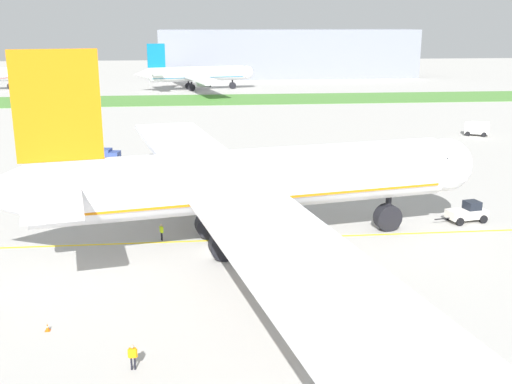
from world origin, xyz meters
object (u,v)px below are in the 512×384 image
object	(u,v)px
airliner_foreground	(242,182)
parked_airliner_far_centre	(196,74)
pushback_tug	(467,212)
service_truck_fuel_bowser	(477,128)
service_truck_catering_van	(102,157)
ground_crew_wingwalker_port	(311,336)
ground_crew_wingwalker_starboard	(162,231)
ground_crew_marshaller_front	(133,355)
traffic_cone_near_nose	(47,327)

from	to	relation	value
airliner_foreground	parked_airliner_far_centre	size ratio (longest dim) A/B	1.31
pushback_tug	service_truck_fuel_bowser	size ratio (longest dim) A/B	1.23
service_truck_catering_van	ground_crew_wingwalker_port	bearing A→B (deg)	-69.45
ground_crew_wingwalker_starboard	parked_airliner_far_centre	distance (m)	139.31
service_truck_fuel_bowser	ground_crew_wingwalker_port	bearing A→B (deg)	-121.63
airliner_foreground	ground_crew_wingwalker_starboard	size ratio (longest dim) A/B	45.98
ground_crew_marshaller_front	traffic_cone_near_nose	xyz separation A→B (m)	(-6.44, 5.70, -0.76)
ground_crew_wingwalker_starboard	service_truck_fuel_bowser	xyz separation A→B (m)	(57.08, 52.76, 0.43)
ground_crew_wingwalker_port	pushback_tug	bearing A→B (deg)	48.83
service_truck_fuel_bowser	traffic_cone_near_nose	bearing A→B (deg)	-132.27
parked_airliner_far_centre	service_truck_fuel_bowser	bearing A→B (deg)	-58.79
pushback_tug	ground_crew_wingwalker_port	world-z (taller)	pushback_tug
parked_airliner_far_centre	pushback_tug	bearing A→B (deg)	-78.41
traffic_cone_near_nose	service_truck_fuel_bowser	distance (m)	95.57
ground_crew_wingwalker_starboard	traffic_cone_near_nose	bearing A→B (deg)	-111.84
airliner_foreground	service_truck_fuel_bowser	distance (m)	74.01
pushback_tug	ground_crew_wingwalker_port	size ratio (longest dim) A/B	3.46
service_truck_fuel_bowser	service_truck_catering_van	distance (m)	70.08
pushback_tug	service_truck_catering_van	size ratio (longest dim) A/B	1.11
parked_airliner_far_centre	service_truck_catering_van	bearing A→B (deg)	-98.00
pushback_tug	ground_crew_wingwalker_starboard	size ratio (longest dim) A/B	3.62
ground_crew_wingwalker_port	service_truck_catering_van	world-z (taller)	service_truck_catering_van
ground_crew_wingwalker_port	traffic_cone_near_nose	distance (m)	18.48
ground_crew_marshaller_front	ground_crew_wingwalker_starboard	size ratio (longest dim) A/B	1.02
pushback_tug	traffic_cone_near_nose	xyz separation A→B (m)	(-39.92, -20.59, -0.74)
airliner_foreground	service_truck_catering_van	xyz separation A→B (m)	(-18.00, 35.36, -4.85)
airliner_foreground	pushback_tug	world-z (taller)	airliner_foreground
ground_crew_wingwalker_starboard	traffic_cone_near_nose	distance (m)	19.35
ground_crew_wingwalker_port	parked_airliner_far_centre	world-z (taller)	parked_airliner_far_centre
airliner_foreground	ground_crew_marshaller_front	xyz separation A→B (m)	(-8.57, -21.40, -5.34)
pushback_tug	service_truck_catering_van	bearing A→B (deg)	144.62
ground_crew_marshaller_front	parked_airliner_far_centre	world-z (taller)	parked_airliner_far_centre
ground_crew_marshaller_front	airliner_foreground	bearing A→B (deg)	68.18
airliner_foreground	traffic_cone_near_nose	bearing A→B (deg)	-133.72
ground_crew_wingwalker_starboard	service_truck_catering_van	bearing A→B (deg)	107.10
pushback_tug	ground_crew_marshaller_front	xyz separation A→B (m)	(-33.48, -26.29, 0.02)
pushback_tug	ground_crew_marshaller_front	world-z (taller)	pushback_tug
ground_crew_marshaller_front	service_truck_fuel_bowser	xyz separation A→B (m)	(57.83, 76.41, 0.41)
traffic_cone_near_nose	pushback_tug	bearing A→B (deg)	27.29
airliner_foreground	pushback_tug	distance (m)	25.94
airliner_foreground	ground_crew_wingwalker_port	size ratio (longest dim) A/B	43.98
pushback_tug	service_truck_catering_van	xyz separation A→B (m)	(-42.91, 30.47, 0.50)
pushback_tug	ground_crew_wingwalker_port	distance (m)	33.49
ground_crew_wingwalker_starboard	traffic_cone_near_nose	size ratio (longest dim) A/B	2.91
traffic_cone_near_nose	service_truck_fuel_bowser	xyz separation A→B (m)	(64.28, 70.71, 1.17)
ground_crew_wingwalker_port	parked_airliner_far_centre	bearing A→B (deg)	92.11
airliner_foreground	traffic_cone_near_nose	size ratio (longest dim) A/B	133.58
ground_crew_marshaller_front	parked_airliner_far_centre	distance (m)	162.96
airliner_foreground	ground_crew_wingwalker_starboard	bearing A→B (deg)	163.92
ground_crew_wingwalker_port	ground_crew_wingwalker_starboard	distance (m)	24.97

